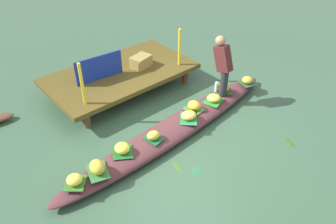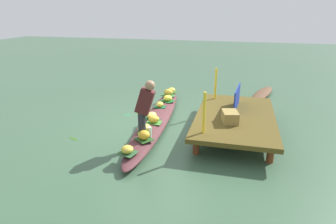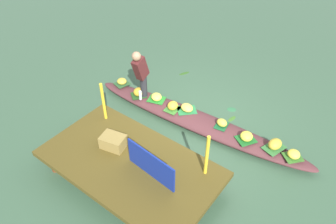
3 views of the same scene
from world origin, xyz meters
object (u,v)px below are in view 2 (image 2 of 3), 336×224
banana_bunch_3 (172,90)px  banana_bunch_8 (168,98)px  banana_bunch_4 (168,92)px  vendor_person (145,106)px  banana_bunch_2 (154,119)px  moored_boat (262,94)px  banana_bunch_6 (145,128)px  banana_bunch_7 (127,149)px  banana_bunch_5 (151,115)px  banana_bunch_1 (160,104)px  banana_bunch_0 (144,135)px  water_bottle (150,132)px  vendor_boat (157,119)px  market_banner (237,98)px  produce_crate (230,117)px

banana_bunch_3 → banana_bunch_8: size_ratio=0.92×
banana_bunch_4 → vendor_person: (3.12, 0.29, 0.60)m
banana_bunch_2 → moored_boat: bearing=144.2°
banana_bunch_6 → banana_bunch_7: (1.08, 0.01, -0.00)m
banana_bunch_5 → banana_bunch_8: 1.47m
banana_bunch_1 → banana_bunch_7: 2.74m
banana_bunch_0 → banana_bunch_3: bearing=-175.7°
banana_bunch_0 → banana_bunch_3: (-3.62, -0.27, -0.02)m
water_bottle → banana_bunch_3: bearing=-174.0°
banana_bunch_0 → banana_bunch_1: banana_bunch_0 is taller
water_bottle → banana_bunch_7: bearing=-14.7°
banana_bunch_1 → banana_bunch_8: (-0.60, 0.07, 0.01)m
vendor_boat → banana_bunch_5: (0.28, -0.05, 0.20)m
banana_bunch_0 → banana_bunch_6: bearing=-163.9°
banana_bunch_5 → banana_bunch_6: size_ratio=1.08×
moored_boat → banana_bunch_3: banana_bunch_3 is taller
banana_bunch_6 → water_bottle: bearing=35.6°
banana_bunch_5 → water_bottle: water_bottle is taller
vendor_boat → banana_bunch_6: bearing=-1.7°
banana_bunch_0 → banana_bunch_4: bearing=-174.9°
banana_bunch_2 → banana_bunch_8: bearing=-176.7°
banana_bunch_1 → banana_bunch_5: bearing=1.5°
banana_bunch_3 → banana_bunch_5: 2.39m
moored_boat → market_banner: 2.96m
banana_bunch_6 → vendor_person: 0.71m
moored_boat → banana_bunch_7: (5.31, -2.72, 0.22)m
banana_bunch_6 → banana_bunch_5: bearing=-173.2°
vendor_boat → market_banner: 2.10m
moored_boat → banana_bunch_2: (3.72, -2.68, 0.24)m
water_bottle → banana_bunch_5: bearing=-164.1°
water_bottle → market_banner: size_ratio=0.22×
banana_bunch_3 → banana_bunch_5: bearing=1.3°
banana_bunch_7 → vendor_person: bearing=171.3°
banana_bunch_5 → water_bottle: size_ratio=1.30×
banana_bunch_2 → vendor_person: size_ratio=0.21×
banana_bunch_4 → banana_bunch_6: size_ratio=1.09×
banana_bunch_3 → banana_bunch_7: banana_bunch_3 is taller
banana_bunch_1 → produce_crate: produce_crate is taller
banana_bunch_4 → produce_crate: (2.35, 1.99, 0.23)m
vendor_boat → banana_bunch_4: size_ratio=17.60×
banana_bunch_1 → banana_bunch_3: bearing=-178.8°
banana_bunch_1 → water_bottle: (1.96, 0.33, 0.03)m
market_banner → produce_crate: market_banner is taller
banana_bunch_5 → banana_bunch_6: bearing=6.8°
banana_bunch_8 → moored_boat: bearing=125.3°
banana_bunch_2 → market_banner: (-0.93, 1.88, 0.38)m
banana_bunch_8 → produce_crate: 2.61m
banana_bunch_4 → produce_crate: bearing=40.2°
moored_boat → banana_bunch_0: bearing=-12.0°
banana_bunch_1 → banana_bunch_2: (1.15, 0.17, 0.02)m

